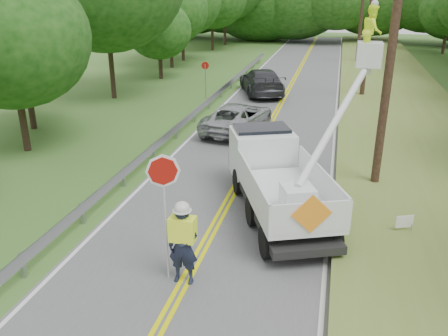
# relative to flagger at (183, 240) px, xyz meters

# --- Properties ---
(ground) EXTENTS (140.00, 140.00, 0.00)m
(ground) POSITION_rel_flagger_xyz_m (0.02, -1.79, -1.22)
(ground) COLOR #345B1D
(ground) RESTS_ON ground
(road) EXTENTS (7.20, 96.00, 0.03)m
(road) POSITION_rel_flagger_xyz_m (0.02, 12.21, -1.21)
(road) COLOR #555558
(road) RESTS_ON ground
(guardrail) EXTENTS (0.18, 48.00, 0.77)m
(guardrail) POSITION_rel_flagger_xyz_m (-4.00, 13.11, -0.66)
(guardrail) COLOR #96979E
(guardrail) RESTS_ON ground
(utility_poles) EXTENTS (1.60, 43.30, 10.00)m
(utility_poles) POSITION_rel_flagger_xyz_m (5.02, 15.22, 4.05)
(utility_poles) COLOR black
(utility_poles) RESTS_ON ground
(tall_grass_verge) EXTENTS (7.00, 96.00, 0.30)m
(tall_grass_verge) POSITION_rel_flagger_xyz_m (7.12, 12.21, -1.07)
(tall_grass_verge) COLOR olive
(tall_grass_verge) RESTS_ON ground
(flagger) EXTENTS (1.22, 0.50, 3.38)m
(flagger) POSITION_rel_flagger_xyz_m (0.00, 0.00, 0.00)
(flagger) COLOR #191E33
(flagger) RESTS_ON road
(bucket_truck) EXTENTS (5.14, 6.83, 6.45)m
(bucket_truck) POSITION_rel_flagger_xyz_m (1.72, 5.25, 0.28)
(bucket_truck) COLOR black
(bucket_truck) RESTS_ON road
(suv_silver) EXTENTS (3.22, 5.57, 1.46)m
(suv_silver) POSITION_rel_flagger_xyz_m (-1.39, 13.01, -0.47)
(suv_silver) COLOR #ABADB2
(suv_silver) RESTS_ON road
(suv_darkgrey) EXTENTS (4.21, 6.31, 1.70)m
(suv_darkgrey) POSITION_rel_flagger_xyz_m (-1.67, 22.04, -0.35)
(suv_darkgrey) COLOR #33343A
(suv_darkgrey) RESTS_ON road
(stop_sign_permanent) EXTENTS (0.51, 0.12, 2.41)m
(stop_sign_permanent) POSITION_rel_flagger_xyz_m (-5.04, 19.85, 0.37)
(stop_sign_permanent) COLOR #96979E
(stop_sign_permanent) RESTS_ON ground
(yard_sign) EXTENTS (0.51, 0.23, 0.78)m
(yard_sign) POSITION_rel_flagger_xyz_m (5.64, 3.55, -0.65)
(yard_sign) COLOR white
(yard_sign) RESTS_ON ground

